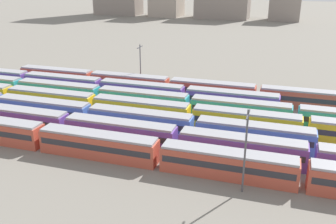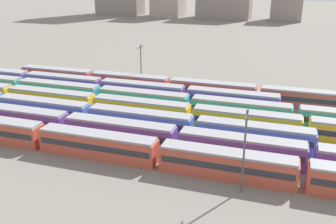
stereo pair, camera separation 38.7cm
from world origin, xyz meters
The scene contains 11 objects.
ground_plane centered at (0.00, 15.60, 0.00)m, with size 600.00×600.00×0.00m, color slate.
train_track_0 centered at (29.05, 0.00, 1.90)m, with size 93.60×3.06×3.75m.
train_track_1 centered at (39.62, 5.20, 1.90)m, with size 112.50×3.06×3.75m.
train_track_2 centered at (22.01, 10.40, 1.90)m, with size 74.70×3.06×3.75m.
train_track_3 centered at (29.56, 15.60, 1.90)m, with size 93.60×3.06×3.75m.
train_track_4 centered at (37.39, 20.80, 1.90)m, with size 112.50×3.06×3.75m.
train_track_5 centered at (16.18, 26.00, 1.90)m, with size 74.70×3.06×3.75m.
train_track_6 centered at (39.56, 31.20, 1.90)m, with size 93.60×3.06×3.75m.
catenary_pole_1 centered at (22.23, 34.14, 5.59)m, with size 0.24×3.20×10.07m.
catenary_pole_2 centered at (50.32, -3.07, 5.98)m, with size 0.24×3.20×10.84m.
distant_building_3 centered at (49.95, 172.33, 10.77)m, with size 15.86×13.54×21.54m, color gray.
Camera 2 is at (54.23, -44.36, 25.85)m, focal length 40.58 mm.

